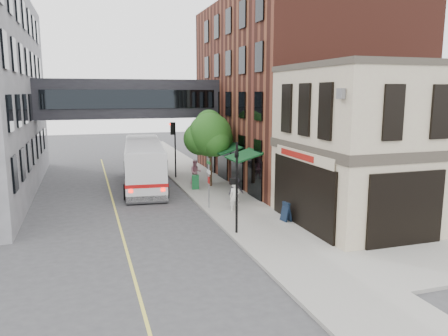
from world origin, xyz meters
TOP-DOWN VIEW (x-y plane):
  - ground at (0.00, 0.00)m, footprint 120.00×120.00m
  - sidewalk_main at (2.00, 14.00)m, footprint 4.00×60.00m
  - corner_building at (8.97, 2.00)m, footprint 10.19×8.12m
  - brick_building at (9.98, 15.00)m, footprint 13.76×18.00m
  - skyway_bridge at (-3.00, 18.00)m, footprint 14.00×3.18m
  - traffic_signal_near at (0.37, 2.00)m, footprint 0.44×0.22m
  - traffic_signal_far at (0.26, 17.00)m, footprint 0.53×0.28m
  - street_sign_pole at (0.39, 7.00)m, footprint 0.08×0.75m
  - street_tree at (2.19, 13.22)m, footprint 3.80×3.20m
  - lane_marking at (-5.00, 10.00)m, footprint 0.12×40.00m
  - bus at (-2.36, 15.32)m, footprint 3.95×12.34m
  - pedestrian_a at (1.66, 5.91)m, footprint 0.67×0.50m
  - pedestrian_b at (1.35, 14.10)m, footprint 0.96×0.80m
  - pedestrian_c at (2.39, 7.78)m, footprint 1.09×0.72m
  - newspaper_box at (0.88, 12.27)m, footprint 0.60×0.55m
  - sandwich_board at (3.60, 3.06)m, footprint 0.47×0.64m

SIDE VIEW (x-z plane):
  - ground at x=0.00m, z-range 0.00..0.00m
  - lane_marking at x=-5.00m, z-range 0.00..0.01m
  - sidewalk_main at x=2.00m, z-range 0.00..0.15m
  - newspaper_box at x=0.88m, z-range 0.15..1.16m
  - sandwich_board at x=3.60m, z-range 0.15..1.19m
  - pedestrian_c at x=2.39m, z-range 0.15..1.73m
  - pedestrian_a at x=1.66m, z-range 0.15..1.82m
  - pedestrian_b at x=1.35m, z-range 0.15..1.94m
  - bus at x=-2.36m, z-range 0.20..3.46m
  - street_sign_pole at x=0.39m, z-range 0.43..3.43m
  - traffic_signal_near at x=0.37m, z-range 0.68..5.28m
  - traffic_signal_far at x=0.26m, z-range 1.09..5.59m
  - street_tree at x=2.19m, z-range 1.11..6.71m
  - corner_building at x=8.97m, z-range -0.01..8.44m
  - skyway_bridge at x=-3.00m, z-range 5.00..8.00m
  - brick_building at x=9.98m, z-range -0.01..13.99m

